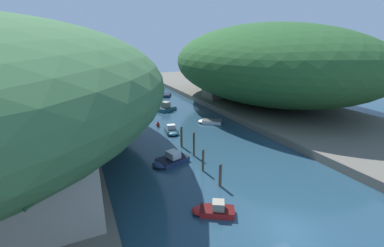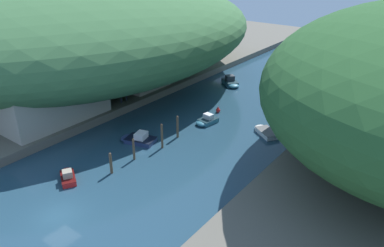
{
  "view_description": "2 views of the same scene",
  "coord_description": "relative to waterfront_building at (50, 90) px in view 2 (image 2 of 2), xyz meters",
  "views": [
    {
      "loc": [
        -13.03,
        -11.21,
        13.51
      ],
      "look_at": [
        2.77,
        23.2,
        1.19
      ],
      "focal_mm": 24.0,
      "sensor_mm": 36.0,
      "label": 1
    },
    {
      "loc": [
        25.17,
        -13.77,
        21.2
      ],
      "look_at": [
        0.08,
        19.34,
        1.7
      ],
      "focal_mm": 35.0,
      "sensor_mm": 36.0,
      "label": 2
    }
  ],
  "objects": [
    {
      "name": "water_surface",
      "position": [
        15.8,
        19.28,
        -5.09
      ],
      "size": [
        130.0,
        130.0,
        0.0
      ],
      "primitive_type": "plane",
      "color": "#234256",
      "rests_on": "ground"
    },
    {
      "name": "left_bank",
      "position": [
        -6.82,
        19.28,
        -4.56
      ],
      "size": [
        22.0,
        120.0,
        1.05
      ],
      "color": "#666056",
      "rests_on": "ground"
    },
    {
      "name": "hillside_left",
      "position": [
        -7.92,
        15.76,
        3.72
      ],
      "size": [
        42.25,
        59.14,
        15.52
      ],
      "color": "#3D6B3D",
      "rests_on": "left_bank"
    },
    {
      "name": "waterfront_building",
      "position": [
        0.0,
        0.0,
        0.0
      ],
      "size": [
        7.46,
        14.26,
        7.8
      ],
      "color": "#B2A899",
      "rests_on": "left_bank"
    },
    {
      "name": "boathouse_shed",
      "position": [
        0.65,
        16.06,
        -1.56
      ],
      "size": [
        5.49,
        7.77,
        4.81
      ],
      "color": "#B2A899",
      "rests_on": "left_bank"
    },
    {
      "name": "right_bank_cottage",
      "position": [
        32.47,
        28.2,
        -1.2
      ],
      "size": [
        6.55,
        5.51,
        5.49
      ],
      "color": "gray",
      "rests_on": "right_bank"
    },
    {
      "name": "boat_navy_launch",
      "position": [
        11.58,
        3.42,
        -4.69
      ],
      "size": [
        4.72,
        3.2,
        1.31
      ],
      "rotation": [
        0.0,
        0.0,
        1.84
      ],
      "color": "navy",
      "rests_on": "water_surface"
    },
    {
      "name": "boat_mid_channel",
      "position": [
        17.47,
        42.74,
        -4.69
      ],
      "size": [
        3.79,
        3.42,
        1.29
      ],
      "rotation": [
        0.0,
        0.0,
        5.33
      ],
      "color": "white",
      "rests_on": "water_surface"
    },
    {
      "name": "boat_small_dinghy",
      "position": [
        19.26,
        25.79,
        -4.55
      ],
      "size": [
        4.93,
        3.81,
        1.82
      ],
      "rotation": [
        0.0,
        0.0,
        5.17
      ],
      "color": "teal",
      "rests_on": "water_surface"
    },
    {
      "name": "boat_far_upstream",
      "position": [
        15.24,
        12.63,
        -4.68
      ],
      "size": [
        2.14,
        3.37,
        1.29
      ],
      "rotation": [
        0.0,
        0.0,
        2.99
      ],
      "color": "teal",
      "rests_on": "water_surface"
    },
    {
      "name": "boat_white_cruiser",
      "position": [
        23.62,
        39.3,
        -4.78
      ],
      "size": [
        4.05,
        5.06,
        0.63
      ],
      "rotation": [
        0.0,
        0.0,
        5.79
      ],
      "color": "navy",
      "rests_on": "water_surface"
    },
    {
      "name": "boat_near_quay",
      "position": [
        9.64,
        27.82,
        -4.6
      ],
      "size": [
        4.73,
        4.4,
        1.56
      ],
      "rotation": [
        0.0,
        0.0,
        4.02
      ],
      "color": "teal",
      "rests_on": "water_surface"
    },
    {
      "name": "boat_cabin_cruiser",
      "position": [
        22.81,
        14.76,
        -4.8
      ],
      "size": [
        4.25,
        3.6,
        0.58
      ],
      "rotation": [
        0.0,
        0.0,
        0.99
      ],
      "color": "white",
      "rests_on": "water_surface"
    },
    {
      "name": "boat_red_skiff",
      "position": [
        11.66,
        -6.64,
        -4.72
      ],
      "size": [
        3.64,
        2.87,
        1.2
      ],
      "rotation": [
        0.0,
        0.0,
        1.04
      ],
      "color": "red",
      "rests_on": "water_surface"
    },
    {
      "name": "mooring_post_nearest",
      "position": [
        14.36,
        -3.2,
        -3.88
      ],
      "size": [
        0.29,
        0.29,
        2.4
      ],
      "color": "brown",
      "rests_on": "water_surface"
    },
    {
      "name": "mooring_post_second",
      "position": [
        14.24,
        0.21,
        -3.79
      ],
      "size": [
        0.25,
        0.25,
        2.57
      ],
      "color": "brown",
      "rests_on": "water_surface"
    },
    {
      "name": "mooring_post_middle",
      "position": [
        14.96,
        4.08,
        -3.53
      ],
      "size": [
        0.26,
        0.26,
        3.1
      ],
      "color": "brown",
      "rests_on": "water_surface"
    },
    {
      "name": "mooring_post_fourth",
      "position": [
        14.66,
        7.29,
        -3.64
      ],
      "size": [
        0.29,
        0.29,
        2.88
      ],
      "color": "brown",
      "rests_on": "water_surface"
    },
    {
      "name": "channel_buoy_near",
      "position": [
        14.37,
        16.75,
        -4.73
      ],
      "size": [
        0.62,
        0.62,
        0.93
      ],
      "color": "red",
      "rests_on": "water_surface"
    },
    {
      "name": "person_on_quay",
      "position": [
        2.64,
        10.28,
        -3.06
      ],
      "size": [
        0.32,
        0.43,
        1.69
      ],
      "rotation": [
        0.0,
        0.0,
        1.85
      ],
      "color": "#282D3D",
      "rests_on": "left_bank"
    },
    {
      "name": "person_by_boathouse",
      "position": [
        2.68,
        9.24,
        -3.06
      ],
      "size": [
        0.3,
        0.42,
        1.69
      ],
      "rotation": [
        0.0,
        0.0,
        1.8
      ],
      "color": "#282D3D",
      "rests_on": "left_bank"
    }
  ]
}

